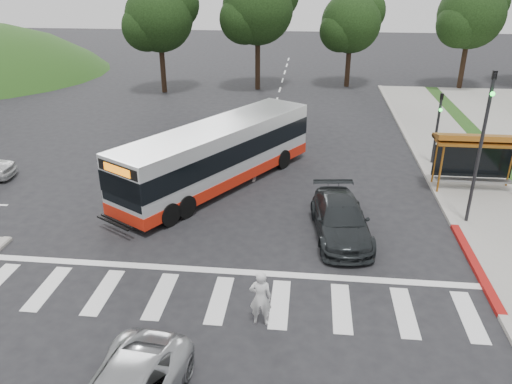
# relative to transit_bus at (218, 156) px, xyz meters

# --- Properties ---
(ground) EXTENTS (140.00, 140.00, 0.00)m
(ground) POSITION_rel_transit_bus_xyz_m (1.67, -4.43, -1.55)
(ground) COLOR black
(ground) RESTS_ON ground
(sidewalk_east) EXTENTS (4.00, 40.00, 0.12)m
(sidewalk_east) POSITION_rel_transit_bus_xyz_m (12.67, 3.57, -1.49)
(sidewalk_east) COLOR gray
(sidewalk_east) RESTS_ON ground
(curb_east) EXTENTS (0.30, 40.00, 0.15)m
(curb_east) POSITION_rel_transit_bus_xyz_m (10.67, 3.57, -1.47)
(curb_east) COLOR #9E9991
(curb_east) RESTS_ON ground
(curb_east_red) EXTENTS (0.32, 6.00, 0.15)m
(curb_east_red) POSITION_rel_transit_bus_xyz_m (10.67, -6.43, -1.47)
(curb_east_red) COLOR maroon
(curb_east_red) RESTS_ON ground
(crosswalk_ladder) EXTENTS (18.00, 2.60, 0.01)m
(crosswalk_ladder) POSITION_rel_transit_bus_xyz_m (1.67, -9.43, -1.54)
(crosswalk_ladder) COLOR silver
(crosswalk_ladder) RESTS_ON ground
(bus_shelter) EXTENTS (4.20, 1.60, 2.86)m
(bus_shelter) POSITION_rel_transit_bus_xyz_m (12.47, 0.68, 0.80)
(bus_shelter) COLOR #985819
(bus_shelter) RESTS_ON sidewalk_east
(traffic_signal_ne_tall) EXTENTS (0.18, 0.37, 6.50)m
(traffic_signal_ne_tall) POSITION_rel_transit_bus_xyz_m (11.27, -2.93, 2.33)
(traffic_signal_ne_tall) COLOR black
(traffic_signal_ne_tall) RESTS_ON ground
(traffic_signal_ne_short) EXTENTS (0.18, 0.37, 4.00)m
(traffic_signal_ne_short) POSITION_rel_transit_bus_xyz_m (11.27, 4.06, 0.93)
(traffic_signal_ne_short) COLOR black
(traffic_signal_ne_short) RESTS_ON ground
(tree_ne_a) EXTENTS (6.16, 5.74, 9.30)m
(tree_ne_a) POSITION_rel_transit_bus_xyz_m (17.75, 23.64, 4.84)
(tree_ne_a) COLOR black
(tree_ne_a) RESTS_ON parking_lot
(tree_north_a) EXTENTS (6.60, 6.15, 10.17)m
(tree_north_a) POSITION_rel_transit_bus_xyz_m (-0.25, 21.64, 5.38)
(tree_north_a) COLOR black
(tree_north_a) RESTS_ON ground
(tree_north_b) EXTENTS (5.72, 5.33, 8.43)m
(tree_north_b) POSITION_rel_transit_bus_xyz_m (7.74, 23.63, 4.11)
(tree_north_b) COLOR black
(tree_north_b) RESTS_ON ground
(tree_north_c) EXTENTS (6.16, 5.74, 9.30)m
(tree_north_c) POSITION_rel_transit_bus_xyz_m (-8.25, 19.64, 4.74)
(tree_north_c) COLOR black
(tree_north_c) RESTS_ON ground
(transit_bus) EXTENTS (8.45, 11.58, 3.09)m
(transit_bus) POSITION_rel_transit_bus_xyz_m (0.00, 0.00, 0.00)
(transit_bus) COLOR silver
(transit_bus) RESTS_ON ground
(pedestrian) EXTENTS (0.69, 0.46, 1.88)m
(pedestrian) POSITION_rel_transit_bus_xyz_m (3.14, -10.45, -0.61)
(pedestrian) COLOR silver
(pedestrian) RESTS_ON ground
(dark_sedan) EXTENTS (2.64, 5.33, 1.49)m
(dark_sedan) POSITION_rel_transit_bus_xyz_m (5.82, -4.61, -0.80)
(dark_sedan) COLOR #222627
(dark_sedan) RESTS_ON ground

